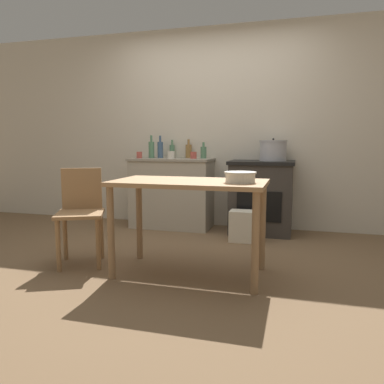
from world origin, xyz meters
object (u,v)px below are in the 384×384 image
work_table (189,195)px  flour_sack (243,226)px  mixing_bowl_large (240,177)px  cup_right (171,155)px  stove (261,197)px  bottle_left (189,151)px  bottle_center (160,149)px  chair (81,211)px  bottle_mid_left (172,151)px  bottle_far_left (203,152)px  cup_center_right (139,155)px  bottle_center_left (151,149)px  stock_pot (273,151)px  cup_mid_right (194,155)px

work_table → flour_sack: (0.29, 1.16, -0.50)m
work_table → mixing_bowl_large: mixing_bowl_large is taller
work_table → cup_right: (-0.66, 1.47, 0.27)m
stove → bottle_left: bottle_left is taller
flour_sack → bottle_center: size_ratio=1.19×
chair → mixing_bowl_large: (1.45, -0.08, 0.36)m
bottle_mid_left → work_table: bearing=-67.3°
bottle_far_left → bottle_mid_left: size_ratio=0.87×
mixing_bowl_large → cup_right: 1.87m
flour_sack → cup_center_right: cup_center_right is taller
bottle_far_left → bottle_center_left: 0.69m
work_table → chair: size_ratio=1.44×
bottle_center → cup_right: 0.33m
flour_sack → stove: bearing=72.2°
work_table → stock_pot: bearing=71.5°
stove → work_table: stove is taller
bottle_mid_left → cup_center_right: size_ratio=2.84×
chair → cup_right: bearing=50.9°
bottle_center → cup_center_right: bearing=-148.4°
stock_pot → work_table: bearing=-108.5°
bottle_far_left → chair: bearing=-113.0°
mixing_bowl_large → bottle_center: size_ratio=0.85×
chair → bottle_center: (0.15, 1.68, 0.53)m
bottle_left → bottle_mid_left: bottle_left is taller
mixing_bowl_large → bottle_center_left: bottle_center_left is taller
bottle_center_left → stove: bearing=-1.7°
mixing_bowl_large → bottle_left: (-0.96, 1.88, 0.15)m
mixing_bowl_large → bottle_center: bottle_center is taller
bottle_left → bottle_center_left: (-0.46, -0.16, 0.02)m
stock_pot → bottle_center_left: (-1.55, -0.00, 0.01)m
stock_pot → bottle_center: (-1.44, 0.04, 0.01)m
stove → mixing_bowl_large: stove is taller
chair → mixing_bowl_large: 1.50m
work_table → cup_mid_right: size_ratio=14.48×
stock_pot → bottle_far_left: bearing=176.0°
mixing_bowl_large → chair: bearing=176.9°
stove → bottle_far_left: size_ratio=4.30×
stove → work_table: bearing=-105.1°
work_table → bottle_center: bearing=117.5°
bottle_center → cup_mid_right: size_ratio=3.38×
stock_pot → bottle_left: stock_pot is taller
chair → bottle_far_left: bearing=42.5°
stove → bottle_center_left: (-1.43, 0.04, 0.56)m
work_table → bottle_far_left: bottle_far_left is taller
flour_sack → cup_right: 1.26m
bottle_mid_left → stove: bearing=-9.7°
cup_mid_right → chair: bearing=-111.4°
chair → flour_sack: size_ratio=2.49×
flour_sack → bottle_far_left: bottle_far_left is taller
bottle_center_left → cup_mid_right: size_ratio=3.42×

